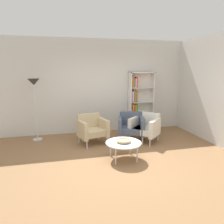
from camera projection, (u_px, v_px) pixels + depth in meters
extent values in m
plane|color=olive|center=(118.00, 162.00, 4.58)|extent=(8.32, 8.32, 0.00)
cube|color=silver|center=(98.00, 87.00, 6.63)|extent=(6.40, 0.12, 2.90)
cube|color=silver|center=(218.00, 90.00, 5.51)|extent=(0.12, 5.20, 2.90)
cube|color=silver|center=(130.00, 102.00, 6.73)|extent=(0.03, 0.30, 1.90)
cube|color=silver|center=(152.00, 101.00, 6.91)|extent=(0.03, 0.30, 1.90)
cube|color=silver|center=(142.00, 73.00, 6.63)|extent=(0.80, 0.30, 0.03)
cube|color=silver|center=(140.00, 129.00, 7.01)|extent=(0.80, 0.30, 0.03)
cube|color=silver|center=(139.00, 101.00, 6.96)|extent=(0.80, 0.02, 1.90)
cube|color=silver|center=(141.00, 116.00, 6.91)|extent=(0.76, 0.28, 0.02)
cube|color=silver|center=(141.00, 102.00, 6.82)|extent=(0.76, 0.28, 0.02)
cube|color=silver|center=(141.00, 88.00, 6.73)|extent=(0.76, 0.28, 0.02)
cube|color=orange|center=(131.00, 124.00, 6.87)|extent=(0.04, 0.25, 0.37)
cube|color=yellow|center=(132.00, 124.00, 6.84)|extent=(0.03, 0.17, 0.38)
cube|color=blue|center=(133.00, 125.00, 6.89)|extent=(0.03, 0.23, 0.28)
cube|color=blue|center=(135.00, 125.00, 6.87)|extent=(0.03, 0.17, 0.32)
cube|color=green|center=(135.00, 124.00, 6.91)|extent=(0.03, 0.25, 0.38)
cube|color=yellow|center=(136.00, 124.00, 6.92)|extent=(0.03, 0.24, 0.35)
cube|color=purple|center=(131.00, 112.00, 6.77)|extent=(0.04, 0.21, 0.27)
cube|color=orange|center=(132.00, 110.00, 6.77)|extent=(0.04, 0.22, 0.38)
cube|color=olive|center=(133.00, 110.00, 6.78)|extent=(0.02, 0.20, 0.37)
cube|color=red|center=(134.00, 110.00, 6.80)|extent=(0.02, 0.23, 0.37)
cube|color=orange|center=(135.00, 110.00, 6.79)|extent=(0.03, 0.21, 0.37)
cube|color=green|center=(137.00, 110.00, 6.78)|extent=(0.04, 0.17, 0.38)
cube|color=purple|center=(131.00, 97.00, 6.69)|extent=(0.02, 0.25, 0.34)
cube|color=white|center=(132.00, 97.00, 6.68)|extent=(0.04, 0.21, 0.34)
cube|color=olive|center=(134.00, 96.00, 6.68)|extent=(0.04, 0.20, 0.41)
cube|color=orange|center=(135.00, 97.00, 6.70)|extent=(0.03, 0.22, 0.34)
cube|color=olive|center=(136.00, 96.00, 6.71)|extent=(0.03, 0.21, 0.36)
cube|color=orange|center=(131.00, 82.00, 6.55)|extent=(0.02, 0.17, 0.34)
cube|color=olive|center=(133.00, 81.00, 6.58)|extent=(0.04, 0.22, 0.39)
cube|color=olive|center=(134.00, 83.00, 6.60)|extent=(0.03, 0.21, 0.27)
cube|color=white|center=(135.00, 83.00, 6.61)|extent=(0.03, 0.20, 0.29)
cube|color=red|center=(136.00, 82.00, 6.60)|extent=(0.03, 0.19, 0.33)
cylinder|color=silver|center=(123.00, 143.00, 4.66)|extent=(0.80, 0.80, 0.02)
cylinder|color=silver|center=(116.00, 156.00, 4.42)|extent=(0.03, 0.03, 0.38)
cylinder|color=silver|center=(137.00, 154.00, 4.53)|extent=(0.03, 0.03, 0.38)
cylinder|color=silver|center=(111.00, 148.00, 4.87)|extent=(0.03, 0.03, 0.38)
cylinder|color=silver|center=(130.00, 146.00, 4.98)|extent=(0.03, 0.03, 0.38)
cylinder|color=tan|center=(123.00, 142.00, 4.66)|extent=(0.13, 0.13, 0.02)
cylinder|color=tan|center=(124.00, 141.00, 4.65)|extent=(0.32, 0.32, 0.02)
torus|color=tan|center=(124.00, 140.00, 4.65)|extent=(0.32, 0.32, 0.02)
cube|color=#4C566B|center=(131.00, 130.00, 5.91)|extent=(0.78, 0.74, 0.16)
cube|color=#4C566B|center=(131.00, 118.00, 6.12)|extent=(0.65, 0.29, 0.38)
cube|color=#4C566B|center=(120.00, 126.00, 5.88)|extent=(0.27, 0.62, 0.46)
cube|color=#4C566B|center=(142.00, 126.00, 5.85)|extent=(0.27, 0.62, 0.46)
cylinder|color=silver|center=(120.00, 140.00, 5.66)|extent=(0.04, 0.04, 0.24)
cylinder|color=silver|center=(142.00, 140.00, 5.63)|extent=(0.04, 0.04, 0.24)
cylinder|color=silver|center=(120.00, 133.00, 6.22)|extent=(0.04, 0.04, 0.24)
cylinder|color=silver|center=(141.00, 134.00, 6.20)|extent=(0.04, 0.04, 0.24)
cube|color=#C6B289|center=(93.00, 132.00, 5.68)|extent=(0.77, 0.73, 0.16)
cube|color=#C6B289|center=(89.00, 120.00, 5.86)|extent=(0.65, 0.29, 0.38)
cube|color=#C6B289|center=(82.00, 130.00, 5.50)|extent=(0.26, 0.62, 0.46)
cube|color=#C6B289|center=(103.00, 127.00, 5.79)|extent=(0.26, 0.62, 0.46)
cylinder|color=silver|center=(87.00, 144.00, 5.32)|extent=(0.04, 0.04, 0.24)
cylinder|color=silver|center=(108.00, 141.00, 5.60)|extent=(0.04, 0.04, 0.24)
cylinder|color=silver|center=(79.00, 138.00, 5.81)|extent=(0.04, 0.04, 0.24)
cylinder|color=silver|center=(98.00, 135.00, 6.10)|extent=(0.04, 0.04, 0.24)
cube|color=white|center=(145.00, 130.00, 5.85)|extent=(0.86, 0.86, 0.16)
cube|color=white|center=(149.00, 119.00, 6.02)|extent=(0.53, 0.55, 0.38)
cube|color=white|center=(134.00, 125.00, 5.97)|extent=(0.52, 0.50, 0.46)
cube|color=white|center=(155.00, 128.00, 5.64)|extent=(0.52, 0.50, 0.46)
cylinder|color=silver|center=(130.00, 138.00, 5.79)|extent=(0.04, 0.04, 0.24)
cylinder|color=silver|center=(150.00, 142.00, 5.47)|extent=(0.04, 0.04, 0.24)
cylinder|color=silver|center=(139.00, 133.00, 6.27)|extent=(0.04, 0.04, 0.24)
cylinder|color=silver|center=(158.00, 136.00, 5.95)|extent=(0.04, 0.04, 0.24)
cylinder|color=silver|center=(38.00, 139.00, 6.03)|extent=(0.28, 0.28, 0.02)
cylinder|color=silver|center=(36.00, 111.00, 5.86)|extent=(0.03, 0.03, 1.65)
cone|color=#2D2D2D|center=(34.00, 82.00, 5.70)|extent=(0.32, 0.32, 0.18)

